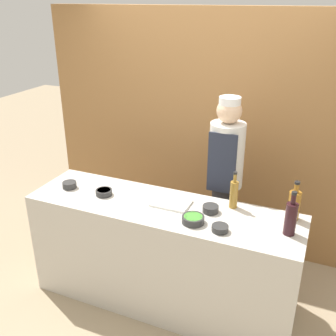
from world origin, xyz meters
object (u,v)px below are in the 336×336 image
(bottle_wine, at_px, (291,218))
(bottle_amber, at_px, (294,205))
(sauce_bowl_orange, at_px, (69,185))
(sauce_bowl_green, at_px, (193,219))
(bottle_vinegar, at_px, (234,194))
(sauce_bowl_yellow, at_px, (211,208))
(cutting_board, at_px, (171,203))
(chef_center, at_px, (225,183))
(sauce_bowl_brown, at_px, (104,192))
(sauce_bowl_purple, at_px, (220,228))

(bottle_wine, height_order, bottle_amber, bottle_wine)
(sauce_bowl_orange, distance_m, sauce_bowl_green, 1.18)
(bottle_wine, bearing_deg, bottle_vinegar, 154.54)
(sauce_bowl_yellow, distance_m, cutting_board, 0.33)
(sauce_bowl_green, distance_m, chef_center, 0.72)
(sauce_bowl_orange, bearing_deg, sauce_bowl_brown, 0.47)
(sauce_bowl_orange, xyz_separation_m, chef_center, (1.22, 0.60, -0.02))
(bottle_wine, height_order, chef_center, chef_center)
(sauce_bowl_orange, distance_m, bottle_amber, 1.86)
(bottle_amber, bearing_deg, cutting_board, -170.66)
(bottle_amber, bearing_deg, chef_center, 149.16)
(sauce_bowl_purple, height_order, bottle_amber, bottle_amber)
(bottle_wine, bearing_deg, sauce_bowl_green, -169.41)
(sauce_bowl_brown, distance_m, bottle_wine, 1.50)
(bottle_vinegar, distance_m, bottle_wine, 0.50)
(sauce_bowl_brown, xyz_separation_m, sauce_bowl_green, (0.83, -0.12, 0.00))
(sauce_bowl_green, bearing_deg, chef_center, 86.93)
(cutting_board, distance_m, bottle_vinegar, 0.50)
(sauce_bowl_brown, bearing_deg, sauce_bowl_purple, -8.32)
(sauce_bowl_yellow, height_order, cutting_board, sauce_bowl_yellow)
(sauce_bowl_green, relative_size, bottle_vinegar, 0.55)
(sauce_bowl_brown, height_order, bottle_vinegar, bottle_vinegar)
(sauce_bowl_orange, relative_size, sauce_bowl_yellow, 0.97)
(bottle_amber, height_order, chef_center, chef_center)
(sauce_bowl_yellow, relative_size, chef_center, 0.07)
(bottle_vinegar, bearing_deg, bottle_amber, 0.33)
(chef_center, bearing_deg, sauce_bowl_yellow, -86.44)
(sauce_bowl_brown, xyz_separation_m, bottle_wine, (1.50, 0.00, 0.10))
(bottle_wine, xyz_separation_m, bottle_amber, (-0.00, 0.22, -0.01))
(sauce_bowl_orange, bearing_deg, bottle_amber, 6.99)
(sauce_bowl_purple, relative_size, sauce_bowl_green, 0.72)
(sauce_bowl_yellow, xyz_separation_m, sauce_bowl_green, (-0.07, -0.20, 0.00))
(chef_center, bearing_deg, sauce_bowl_green, -93.07)
(bottle_amber, distance_m, chef_center, 0.74)
(sauce_bowl_brown, height_order, chef_center, chef_center)
(cutting_board, bearing_deg, bottle_wine, -4.23)
(sauce_bowl_purple, relative_size, chef_center, 0.07)
(sauce_bowl_purple, bearing_deg, bottle_amber, 39.94)
(sauce_bowl_green, bearing_deg, sauce_bowl_orange, 174.29)
(bottle_amber, xyz_separation_m, chef_center, (-0.62, 0.37, -0.11))
(sauce_bowl_yellow, xyz_separation_m, cutting_board, (-0.33, -0.01, -0.02))
(bottle_vinegar, bearing_deg, sauce_bowl_green, -121.70)
(sauce_bowl_yellow, distance_m, sauce_bowl_green, 0.21)
(bottle_amber, bearing_deg, bottle_vinegar, -179.67)
(sauce_bowl_orange, distance_m, bottle_wine, 1.85)
(cutting_board, relative_size, chef_center, 0.17)
(sauce_bowl_orange, height_order, bottle_vinegar, bottle_vinegar)
(sauce_bowl_purple, relative_size, sauce_bowl_yellow, 0.96)
(sauce_bowl_green, xyz_separation_m, bottle_amber, (0.66, 0.34, 0.09))
(sauce_bowl_yellow, xyz_separation_m, bottle_wine, (0.60, -0.08, 0.10))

